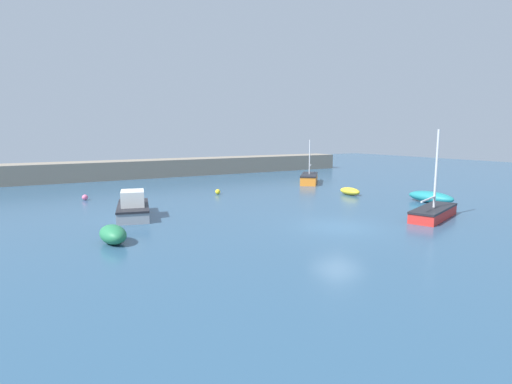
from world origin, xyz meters
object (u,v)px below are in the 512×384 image
at_px(rowboat_blue_near, 431,197).
at_px(mooring_buoy_yellow, 218,192).
at_px(motorboat_grey_hull, 133,207).
at_px(mooring_buoy_pink, 85,197).
at_px(fishing_dinghy_green, 350,191).
at_px(sailboat_tall_mast, 433,212).
at_px(dinghy_near_pier, 113,234).
at_px(sailboat_twin_hulled, 309,178).

height_order(rowboat_blue_near, mooring_buoy_yellow, rowboat_blue_near).
bearing_deg(motorboat_grey_hull, mooring_buoy_pink, 25.78).
bearing_deg(fishing_dinghy_green, rowboat_blue_near, 23.46).
xyz_separation_m(sailboat_tall_mast, dinghy_near_pier, (-17.81, 4.04, 0.03)).
xyz_separation_m(rowboat_blue_near, motorboat_grey_hull, (-20.33, 5.93, 0.18)).
bearing_deg(rowboat_blue_near, sailboat_twin_hulled, 178.71).
relative_size(sailboat_tall_mast, mooring_buoy_pink, 12.32).
distance_m(sailboat_tall_mast, mooring_buoy_yellow, 16.99).
bearing_deg(mooring_buoy_pink, mooring_buoy_yellow, -13.39).
relative_size(fishing_dinghy_green, sailboat_tall_mast, 0.40).
xyz_separation_m(motorboat_grey_hull, dinghy_near_pier, (-2.26, -5.59, -0.16)).
distance_m(fishing_dinghy_green, rowboat_blue_near, 6.37).
bearing_deg(rowboat_blue_near, mooring_buoy_pink, -126.53).
bearing_deg(sailboat_twin_hulled, mooring_buoy_pink, -49.80).
distance_m(motorboat_grey_hull, sailboat_twin_hulled, 21.21).
bearing_deg(fishing_dinghy_green, motorboat_grey_hull, -89.98).
distance_m(fishing_dinghy_green, sailboat_tall_mast, 9.81).
relative_size(sailboat_tall_mast, motorboat_grey_hull, 1.04).
bearing_deg(dinghy_near_pier, motorboat_grey_hull, -27.25).
bearing_deg(sailboat_tall_mast, sailboat_twin_hulled, 56.76).
xyz_separation_m(sailboat_tall_mast, motorboat_grey_hull, (-15.55, 9.63, 0.20)).
xyz_separation_m(rowboat_blue_near, dinghy_near_pier, (-22.59, 0.34, 0.02)).
bearing_deg(sailboat_tall_mast, motorboat_grey_hull, 128.35).
bearing_deg(mooring_buoy_yellow, dinghy_near_pier, -133.13).
height_order(motorboat_grey_hull, dinghy_near_pier, motorboat_grey_hull).
bearing_deg(mooring_buoy_pink, dinghy_near_pier, -92.24).
xyz_separation_m(fishing_dinghy_green, mooring_buoy_pink, (-19.54, 8.27, -0.09)).
height_order(mooring_buoy_pink, mooring_buoy_yellow, mooring_buoy_pink).
bearing_deg(motorboat_grey_hull, sailboat_twin_hulled, -54.35).
relative_size(motorboat_grey_hull, dinghy_near_pier, 2.39).
bearing_deg(rowboat_blue_near, fishing_dinghy_green, -160.71).
bearing_deg(motorboat_grey_hull, sailboat_tall_mast, -107.85).
bearing_deg(dinghy_near_pier, sailboat_twin_hulled, -63.77).
height_order(sailboat_tall_mast, sailboat_twin_hulled, sailboat_tall_mast).
relative_size(fishing_dinghy_green, mooring_buoy_pink, 4.88).
distance_m(rowboat_blue_near, sailboat_twin_hulled, 13.80).
relative_size(rowboat_blue_near, sailboat_tall_mast, 0.68).
distance_m(fishing_dinghy_green, mooring_buoy_yellow, 11.10).
xyz_separation_m(mooring_buoy_pink, mooring_buoy_yellow, (10.11, -2.41, -0.00)).
distance_m(motorboat_grey_hull, mooring_buoy_yellow, 10.20).
bearing_deg(mooring_buoy_yellow, sailboat_tall_mast, -65.08).
relative_size(dinghy_near_pier, mooring_buoy_yellow, 4.97).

